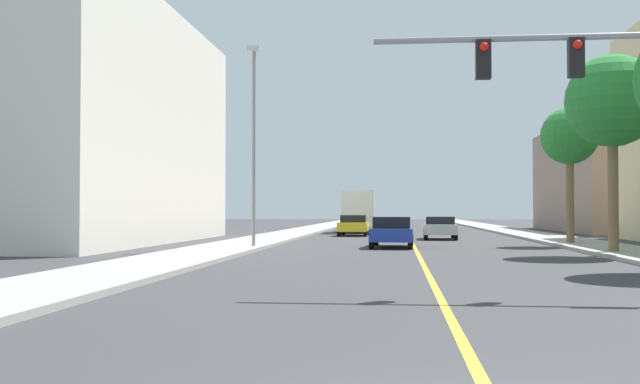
{
  "coord_description": "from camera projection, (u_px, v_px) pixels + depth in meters",
  "views": [
    {
      "loc": [
        -0.85,
        -5.62,
        1.71
      ],
      "look_at": [
        -3.56,
        20.72,
        2.37
      ],
      "focal_mm": 41.58,
      "sensor_mm": 36.0,
      "label": 1
    }
  ],
  "objects": [
    {
      "name": "ground",
      "position": [
        409.0,
        237.0,
        47.23
      ],
      "size": [
        192.0,
        192.0,
        0.0
      ],
      "primitive_type": "plane",
      "color": "#38383A"
    },
    {
      "name": "sidewalk_left",
      "position": [
        282.0,
        236.0,
        48.07
      ],
      "size": [
        3.27,
        168.0,
        0.15
      ],
      "primitive_type": "cube",
      "color": "#9E9B93",
      "rests_on": "ground"
    },
    {
      "name": "sidewalk_right",
      "position": [
        542.0,
        236.0,
        46.39
      ],
      "size": [
        3.27,
        168.0,
        0.15
      ],
      "primitive_type": "cube",
      "color": "#9E9B93",
      "rests_on": "ground"
    },
    {
      "name": "lane_marking_center",
      "position": [
        409.0,
        237.0,
        47.23
      ],
      "size": [
        0.16,
        144.0,
        0.01
      ],
      "primitive_type": "cube",
      "color": "yellow",
      "rests_on": "ground"
    },
    {
      "name": "building_left_near",
      "position": [
        43.0,
        128.0,
        39.73
      ],
      "size": [
        14.5,
        23.38,
        12.31
      ],
      "primitive_type": "cube",
      "color": "silver",
      "rests_on": "ground"
    },
    {
      "name": "building_right_far",
      "position": [
        622.0,
        178.0,
        60.79
      ],
      "size": [
        10.32,
        21.97,
        8.72
      ],
      "primitive_type": "cube",
      "color": "gray",
      "rests_on": "ground"
    },
    {
      "name": "street_lamp",
      "position": [
        254.0,
        136.0,
        32.66
      ],
      "size": [
        0.56,
        0.28,
        8.84
      ],
      "color": "gray",
      "rests_on": "sidewalk_left"
    },
    {
      "name": "palm_mid",
      "position": [
        612.0,
        102.0,
        28.42
      ],
      "size": [
        3.55,
        3.55,
        7.56
      ],
      "color": "brown",
      "rests_on": "sidewalk_right"
    },
    {
      "name": "palm_far",
      "position": [
        570.0,
        138.0,
        36.07
      ],
      "size": [
        2.79,
        2.79,
        6.6
      ],
      "color": "brown",
      "rests_on": "sidewalk_right"
    },
    {
      "name": "car_yellow",
      "position": [
        354.0,
        225.0,
        49.96
      ],
      "size": [
        1.98,
        4.4,
        1.39
      ],
      "rotation": [
        0.0,
        0.0,
        -0.01
      ],
      "color": "gold",
      "rests_on": "ground"
    },
    {
      "name": "car_silver",
      "position": [
        440.0,
        227.0,
        43.81
      ],
      "size": [
        2.0,
        4.32,
        1.35
      ],
      "rotation": [
        0.0,
        0.0,
        -0.03
      ],
      "color": "#BCBCC1",
      "rests_on": "ground"
    },
    {
      "name": "car_blue",
      "position": [
        392.0,
        231.0,
        34.25
      ],
      "size": [
        2.04,
        4.63,
        1.42
      ],
      "rotation": [
        0.0,
        0.0,
        -0.03
      ],
      "color": "#1E389E",
      "rests_on": "ground"
    },
    {
      "name": "delivery_truck",
      "position": [
        359.0,
        211.0,
        57.27
      ],
      "size": [
        2.58,
        7.49,
        3.18
      ],
      "rotation": [
        0.0,
        0.0,
        0.02
      ],
      "color": "red",
      "rests_on": "ground"
    }
  ]
}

